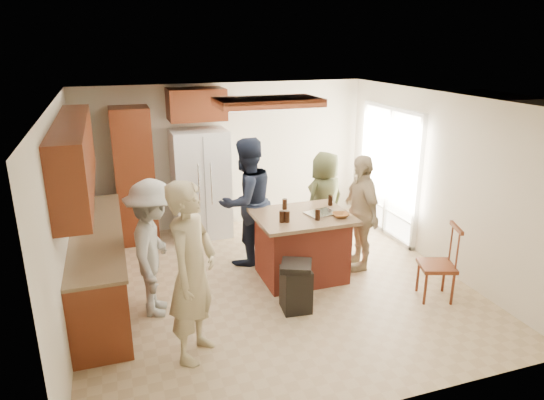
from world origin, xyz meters
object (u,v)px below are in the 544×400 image
object	(u,v)px
person_behind_right	(325,200)
person_front_left	(192,272)
person_counter	(154,249)
refrigerator	(201,184)
person_behind_left	(247,202)
spindle_chair	(438,266)
kitchen_island	(302,246)
person_side_right	(361,212)
trash_bin	(296,286)

from	to	relation	value
person_behind_right	person_front_left	bearing A→B (deg)	21.11
person_counter	refrigerator	world-z (taller)	refrigerator
person_behind_left	person_counter	world-z (taller)	person_behind_left
spindle_chair	kitchen_island	bearing A→B (deg)	142.34
person_front_left	person_behind_left	world-z (taller)	person_front_left
person_front_left	spindle_chair	xyz separation A→B (m)	(3.14, 0.18, -0.50)
person_counter	kitchen_island	size ratio (longest dim) A/B	1.31
spindle_chair	person_front_left	bearing A→B (deg)	-176.64
person_side_right	spindle_chair	xyz separation A→B (m)	(0.51, -1.15, -0.39)
trash_bin	spindle_chair	world-z (taller)	spindle_chair
person_behind_right	trash_bin	size ratio (longest dim) A/B	2.45
person_side_right	refrigerator	distance (m)	2.76
person_counter	trash_bin	distance (m)	1.76
person_side_right	spindle_chair	distance (m)	1.31
person_behind_right	person_counter	world-z (taller)	person_counter
person_front_left	refrigerator	size ratio (longest dim) A/B	1.06
person_behind_left	person_front_left	bearing A→B (deg)	37.48
kitchen_island	trash_bin	xyz separation A→B (m)	(-0.39, -0.79, -0.16)
person_side_right	kitchen_island	distance (m)	0.99
person_side_right	person_counter	world-z (taller)	person_side_right
spindle_chair	person_side_right	bearing A→B (deg)	113.84
kitchen_island	person_behind_right	bearing A→B (deg)	50.43
person_behind_right	refrigerator	size ratio (longest dim) A/B	0.86
person_counter	person_front_left	bearing A→B (deg)	-151.18
person_side_right	kitchen_island	size ratio (longest dim) A/B	1.31
spindle_chair	person_behind_right	bearing A→B (deg)	108.26
person_front_left	person_counter	bearing A→B (deg)	51.22
person_behind_right	person_side_right	bearing A→B (deg)	79.72
person_behind_right	spindle_chair	bearing A→B (deg)	87.69
person_behind_left	person_counter	size ratio (longest dim) A/B	1.12
person_side_right	kitchen_island	bearing A→B (deg)	-81.90
person_side_right	trash_bin	size ratio (longest dim) A/B	2.67
person_counter	spindle_chair	size ratio (longest dim) A/B	1.68
person_behind_left	person_behind_right	world-z (taller)	person_behind_left
person_behind_right	trash_bin	bearing A→B (deg)	35.45
person_behind_right	refrigerator	distance (m)	2.09
kitchen_island	person_front_left	bearing A→B (deg)	-143.17
person_behind_left	kitchen_island	bearing A→B (deg)	104.72
person_front_left	person_behind_right	size ratio (longest dim) A/B	1.24
person_front_left	person_counter	size ratio (longest dim) A/B	1.14
person_side_right	spindle_chair	size ratio (longest dim) A/B	1.69
person_counter	kitchen_island	xyz separation A→B (m)	(2.00, 0.29, -0.36)
kitchen_island	trash_bin	distance (m)	0.89
person_behind_left	spindle_chair	size ratio (longest dim) A/B	1.89
person_behind_left	person_behind_right	xyz separation A→B (m)	(1.33, 0.18, -0.17)
refrigerator	person_front_left	bearing A→B (deg)	-102.14
person_front_left	trash_bin	bearing A→B (deg)	-34.47
refrigerator	kitchen_island	xyz separation A→B (m)	(1.00, -2.03, -0.43)
person_side_right	spindle_chair	bearing A→B (deg)	28.83
person_front_left	refrigerator	distance (m)	3.39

